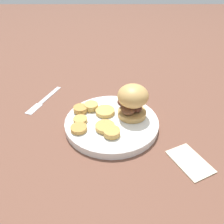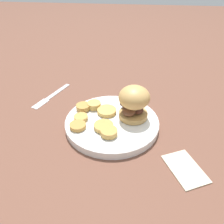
% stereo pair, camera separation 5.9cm
% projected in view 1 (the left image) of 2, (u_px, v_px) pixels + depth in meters
% --- Properties ---
extents(ground_plane, '(4.00, 4.00, 0.00)m').
position_uv_depth(ground_plane, '(112.00, 126.00, 0.61)').
color(ground_plane, brown).
extents(dinner_plate, '(0.26, 0.26, 0.02)m').
position_uv_depth(dinner_plate, '(112.00, 122.00, 0.61)').
color(dinner_plate, white).
rests_on(dinner_plate, ground_plane).
extents(sandwich, '(0.10, 0.09, 0.09)m').
position_uv_depth(sandwich, '(132.00, 100.00, 0.59)').
color(sandwich, tan).
rests_on(sandwich, dinner_plate).
extents(potato_round_0, '(0.04, 0.04, 0.01)m').
position_uv_depth(potato_round_0, '(81.00, 109.00, 0.63)').
color(potato_round_0, '#BC8942').
rests_on(potato_round_0, dinner_plate).
extents(potato_round_1, '(0.05, 0.05, 0.01)m').
position_uv_depth(potato_round_1, '(105.00, 111.00, 0.62)').
color(potato_round_1, tan).
rests_on(potato_round_1, dinner_plate).
extents(potato_round_2, '(0.04, 0.04, 0.02)m').
position_uv_depth(potato_round_2, '(92.00, 106.00, 0.64)').
color(potato_round_2, tan).
rests_on(potato_round_2, dinner_plate).
extents(potato_round_3, '(0.05, 0.05, 0.01)m').
position_uv_depth(potato_round_3, '(105.00, 127.00, 0.57)').
color(potato_round_3, tan).
rests_on(potato_round_3, dinner_plate).
extents(potato_round_4, '(0.04, 0.04, 0.01)m').
position_uv_depth(potato_round_4, '(81.00, 120.00, 0.59)').
color(potato_round_4, tan).
rests_on(potato_round_4, dinner_plate).
extents(potato_round_5, '(0.04, 0.04, 0.01)m').
position_uv_depth(potato_round_5, '(79.00, 128.00, 0.56)').
color(potato_round_5, '#BC8942').
rests_on(potato_round_5, dinner_plate).
extents(potato_round_6, '(0.04, 0.04, 0.01)m').
position_uv_depth(potato_round_6, '(111.00, 132.00, 0.55)').
color(potato_round_6, tan).
rests_on(potato_round_6, dinner_plate).
extents(fork, '(0.17, 0.08, 0.00)m').
position_uv_depth(fork, '(45.00, 100.00, 0.72)').
color(fork, silver).
rests_on(fork, ground_plane).
extents(napkin, '(0.12, 0.10, 0.01)m').
position_uv_depth(napkin, '(190.00, 161.00, 0.50)').
color(napkin, beige).
rests_on(napkin, ground_plane).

